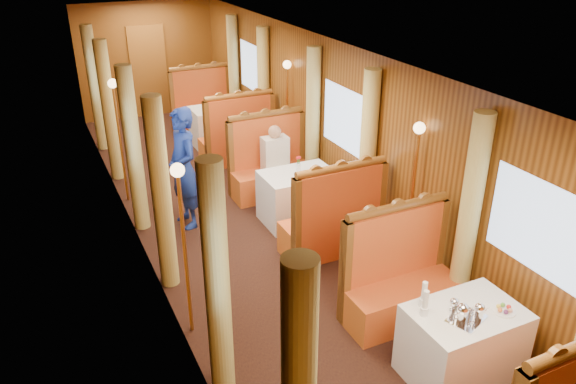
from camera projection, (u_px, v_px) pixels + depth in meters
floor at (251, 230)px, 8.04m from camera, size 3.00×12.00×0.01m
ceiling at (246, 55)px, 6.96m from camera, size 3.00×12.00×0.01m
wall_far at (148, 60)px, 12.39m from camera, size 3.00×0.01×2.50m
wall_left at (136, 168)px, 6.92m from camera, size 0.01×12.00×2.50m
wall_right at (345, 132)px, 8.08m from camera, size 0.01×12.00×2.50m
doorway_far at (149, 71)px, 12.47m from camera, size 0.80×0.04×2.00m
table_near at (462, 343)px, 5.32m from camera, size 1.05×0.72×0.75m
banquette_near_aft at (399, 283)px, 6.13m from camera, size 1.30×0.55×1.34m
table_mid at (298, 197)px, 8.17m from camera, size 1.05×0.72×0.75m
banquette_mid_fwd at (333, 224)px, 7.32m from camera, size 1.30×0.55×1.34m
banquette_mid_aft at (270, 169)px, 8.98m from camera, size 1.30×0.55×1.34m
table_far at (219, 126)px, 11.02m from camera, size 1.05×0.72×0.75m
banquette_far_fwd at (238, 140)px, 10.17m from camera, size 1.30×0.55×1.34m
banquette_far_aft at (203, 110)px, 11.82m from camera, size 1.30×0.55×1.34m
tea_tray at (466, 319)px, 5.05m from camera, size 0.41×0.37×0.01m
teapot_left at (462, 315)px, 4.98m from camera, size 0.19×0.14×0.15m
teapot_right at (479, 313)px, 5.03m from camera, size 0.17×0.14×0.12m
teapot_back at (454, 307)px, 5.12m from camera, size 0.17×0.15×0.11m
fruit_plate at (504, 310)px, 5.14m from camera, size 0.21×0.21×0.05m
cup_inboard at (425, 306)px, 5.06m from camera, size 0.08×0.08×0.26m
cup_outboard at (424, 297)px, 5.18m from camera, size 0.08×0.08×0.26m
rose_vase_mid at (298, 161)px, 7.95m from camera, size 0.06×0.06×0.36m
rose_vase_far at (216, 99)px, 10.76m from camera, size 0.06×0.06×0.36m
window_left_near at (237, 316)px, 3.99m from camera, size 0.01×1.20×0.90m
curtain_left_near_b at (217, 286)px, 4.78m from camera, size 0.22×0.22×2.35m
window_right_near at (540, 228)px, 5.14m from camera, size 0.01×1.20×0.90m
curtain_right_near_b at (469, 220)px, 5.85m from camera, size 0.22×0.22×2.35m
window_left_mid at (135, 152)px, 6.84m from camera, size 0.01×1.20×0.90m
curtain_left_mid_a at (161, 196)px, 6.36m from camera, size 0.22×0.22×2.35m
curtain_left_mid_b at (133, 151)px, 7.63m from camera, size 0.22×0.22×2.35m
window_right_mid at (345, 119)px, 7.99m from camera, size 0.01×1.20×0.90m
curtain_right_mid_a at (367, 157)px, 7.43m from camera, size 0.22×0.22×2.35m
curtain_right_mid_b at (313, 123)px, 8.70m from camera, size 0.22×0.22×2.35m
window_left_far at (93, 85)px, 9.69m from camera, size 0.01×1.20×0.90m
curtain_left_far_a at (109, 112)px, 9.21m from camera, size 0.22×0.22×2.35m
curtain_left_far_b at (95, 89)px, 10.48m from camera, size 0.22×0.22×2.35m
window_right_far at (252, 68)px, 10.84m from camera, size 0.01×1.20×0.90m
curtain_right_far_a at (264, 92)px, 10.28m from camera, size 0.22×0.22×2.35m
curtain_right_far_b at (234, 74)px, 11.55m from camera, size 0.22×0.22×2.35m
sconce_left_fore at (182, 217)px, 5.48m from camera, size 0.14×0.14×1.95m
sconce_right_fore at (415, 168)px, 6.56m from camera, size 0.14×0.14×1.95m
sconce_left_aft at (117, 116)px, 8.33m from camera, size 0.14×0.14×1.95m
sconce_right_aft at (287, 94)px, 9.41m from camera, size 0.14×0.14×1.95m
steward at (184, 169)px, 7.84m from camera, size 0.50×0.69×1.75m
passenger at (276, 155)px, 8.65m from camera, size 0.40×0.44×0.76m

